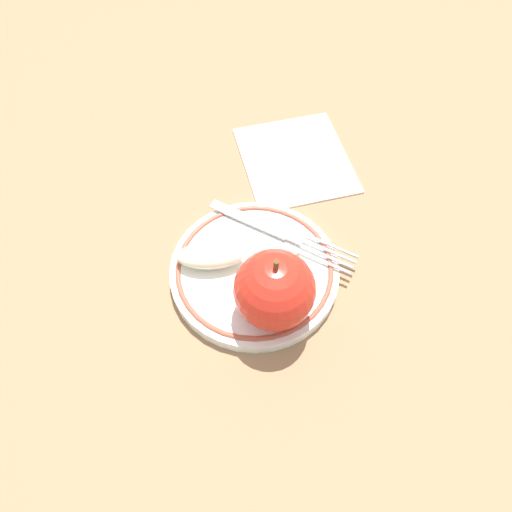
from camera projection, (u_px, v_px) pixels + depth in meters
name	position (u px, v px, depth m)	size (l,w,h in m)	color
ground_plane	(258.00, 280.00, 0.57)	(2.00, 2.00, 0.00)	#936D4C
plate	(256.00, 270.00, 0.56)	(0.19, 0.19, 0.02)	white
apple_red_whole	(275.00, 290.00, 0.49)	(0.08, 0.08, 0.09)	red
apple_slice_front	(211.00, 255.00, 0.55)	(0.08, 0.03, 0.02)	#E6ECC6
fork	(276.00, 231.00, 0.58)	(0.17, 0.10, 0.00)	silver
napkin_folded	(295.00, 159.00, 0.67)	(0.15, 0.14, 0.01)	white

